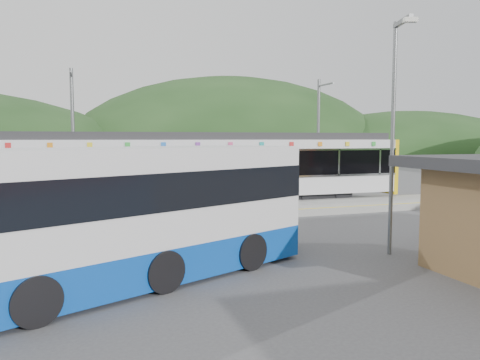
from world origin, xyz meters
name	(u,v)px	position (x,y,z in m)	size (l,w,h in m)	color
ground	(263,227)	(0.00, 0.00, 0.00)	(120.00, 120.00, 0.00)	#4C4C4F
hills	(333,203)	(6.19, 5.29, 0.00)	(146.00, 149.00, 26.00)	#1E3D19
platform	(236,211)	(0.00, 3.30, 0.15)	(26.00, 3.20, 0.30)	#9E9E99
yellow_line	(246,212)	(0.00, 2.00, 0.30)	(26.00, 0.10, 0.01)	yellow
train	(211,166)	(-0.46, 6.00, 2.06)	(20.44, 3.01, 3.74)	black
catenary_mast_west	(73,135)	(-7.00, 8.56, 3.65)	(0.18, 1.80, 7.00)	slate
catenary_mast_east	(318,135)	(7.00, 8.56, 3.65)	(0.18, 1.80, 7.00)	slate
bus	(78,224)	(-6.75, -5.93, 1.56)	(11.98, 7.35, 3.24)	#0C4AB7
lamp_post	(396,118)	(2.03, -5.32, 4.04)	(0.42, 1.22, 6.81)	slate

